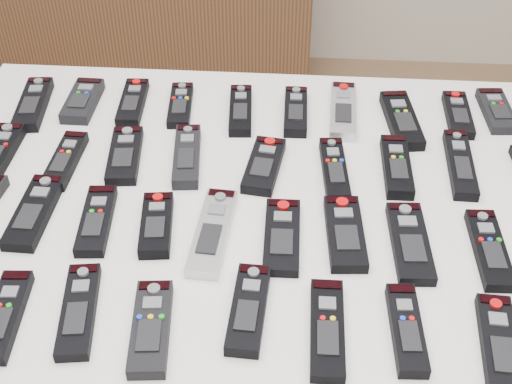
# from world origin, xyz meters

# --- Properties ---
(table) EXTENTS (1.25, 0.88, 0.78)m
(table) POSITION_xyz_m (0.11, 0.13, 0.72)
(table) COLOR white
(table) RESTS_ON ground
(remote_0) EXTENTS (0.07, 0.18, 0.02)m
(remote_0) POSITION_xyz_m (-0.39, 0.39, 0.79)
(remote_0) COLOR black
(remote_0) RESTS_ON table
(remote_1) EXTENTS (0.06, 0.15, 0.02)m
(remote_1) POSITION_xyz_m (-0.28, 0.41, 0.79)
(remote_1) COLOR black
(remote_1) RESTS_ON table
(remote_2) EXTENTS (0.06, 0.16, 0.02)m
(remote_2) POSITION_xyz_m (-0.18, 0.41, 0.79)
(remote_2) COLOR black
(remote_2) RESTS_ON table
(remote_3) EXTENTS (0.06, 0.15, 0.02)m
(remote_3) POSITION_xyz_m (-0.07, 0.41, 0.79)
(remote_3) COLOR black
(remote_3) RESTS_ON table
(remote_4) EXTENTS (0.06, 0.17, 0.02)m
(remote_4) POSITION_xyz_m (0.06, 0.40, 0.79)
(remote_4) COLOR black
(remote_4) RESTS_ON table
(remote_5) EXTENTS (0.05, 0.16, 0.02)m
(remote_5) POSITION_xyz_m (0.17, 0.40, 0.79)
(remote_5) COLOR black
(remote_5) RESTS_ON table
(remote_6) EXTENTS (0.06, 0.19, 0.02)m
(remote_6) POSITION_xyz_m (0.27, 0.41, 0.79)
(remote_6) COLOR #B7B7BC
(remote_6) RESTS_ON table
(remote_7) EXTENTS (0.08, 0.19, 0.02)m
(remote_7) POSITION_xyz_m (0.39, 0.38, 0.79)
(remote_7) COLOR black
(remote_7) RESTS_ON table
(remote_8) EXTENTS (0.05, 0.15, 0.02)m
(remote_8) POSITION_xyz_m (0.51, 0.41, 0.79)
(remote_8) COLOR black
(remote_8) RESTS_ON table
(remote_9) EXTENTS (0.07, 0.15, 0.02)m
(remote_9) POSITION_xyz_m (0.59, 0.43, 0.79)
(remote_9) COLOR black
(remote_9) RESTS_ON table
(remote_11) EXTENTS (0.05, 0.16, 0.02)m
(remote_11) POSITION_xyz_m (-0.27, 0.20, 0.79)
(remote_11) COLOR black
(remote_11) RESTS_ON table
(remote_12) EXTENTS (0.08, 0.17, 0.02)m
(remote_12) POSITION_xyz_m (-0.16, 0.23, 0.79)
(remote_12) COLOR black
(remote_12) RESTS_ON table
(remote_13) EXTENTS (0.07, 0.18, 0.02)m
(remote_13) POSITION_xyz_m (-0.03, 0.23, 0.79)
(remote_13) COLOR black
(remote_13) RESTS_ON table
(remote_14) EXTENTS (0.08, 0.16, 0.02)m
(remote_14) POSITION_xyz_m (0.12, 0.21, 0.79)
(remote_14) COLOR black
(remote_14) RESTS_ON table
(remote_15) EXTENTS (0.06, 0.18, 0.02)m
(remote_15) POSITION_xyz_m (0.25, 0.21, 0.79)
(remote_15) COLOR black
(remote_15) RESTS_ON table
(remote_16) EXTENTS (0.05, 0.17, 0.02)m
(remote_16) POSITION_xyz_m (0.37, 0.23, 0.79)
(remote_16) COLOR black
(remote_16) RESTS_ON table
(remote_17) EXTENTS (0.05, 0.20, 0.02)m
(remote_17) POSITION_xyz_m (0.49, 0.25, 0.79)
(remote_17) COLOR black
(remote_17) RESTS_ON table
(remote_20) EXTENTS (0.06, 0.18, 0.02)m
(remote_20) POSITION_xyz_m (-0.28, 0.05, 0.79)
(remote_20) COLOR black
(remote_20) RESTS_ON table
(remote_21) EXTENTS (0.06, 0.17, 0.02)m
(remote_21) POSITION_xyz_m (-0.17, 0.04, 0.79)
(remote_21) COLOR black
(remote_21) RESTS_ON table
(remote_22) EXTENTS (0.07, 0.15, 0.02)m
(remote_22) POSITION_xyz_m (-0.06, 0.04, 0.79)
(remote_22) COLOR black
(remote_22) RESTS_ON table
(remote_23) EXTENTS (0.07, 0.21, 0.02)m
(remote_23) POSITION_xyz_m (0.04, 0.03, 0.79)
(remote_23) COLOR #B7B7BC
(remote_23) RESTS_ON table
(remote_24) EXTENTS (0.06, 0.17, 0.02)m
(remote_24) POSITION_xyz_m (0.16, 0.03, 0.79)
(remote_24) COLOR black
(remote_24) RESTS_ON table
(remote_25) EXTENTS (0.07, 0.17, 0.02)m
(remote_25) POSITION_xyz_m (0.27, 0.04, 0.79)
(remote_25) COLOR black
(remote_25) RESTS_ON table
(remote_26) EXTENTS (0.07, 0.19, 0.02)m
(remote_26) POSITION_xyz_m (0.38, 0.03, 0.79)
(remote_26) COLOR black
(remote_26) RESTS_ON table
(remote_27) EXTENTS (0.06, 0.18, 0.02)m
(remote_27) POSITION_xyz_m (0.51, 0.02, 0.79)
(remote_27) COLOR black
(remote_27) RESTS_ON table
(remote_30) EXTENTS (0.06, 0.17, 0.02)m
(remote_30) POSITION_xyz_m (-0.25, -0.18, 0.79)
(remote_30) COLOR black
(remote_30) RESTS_ON table
(remote_31) EXTENTS (0.07, 0.18, 0.02)m
(remote_31) POSITION_xyz_m (-0.14, -0.16, 0.79)
(remote_31) COLOR black
(remote_31) RESTS_ON table
(remote_32) EXTENTS (0.07, 0.17, 0.02)m
(remote_32) POSITION_xyz_m (-0.03, -0.19, 0.79)
(remote_32) COLOR black
(remote_32) RESTS_ON table
(remote_33) EXTENTS (0.06, 0.17, 0.02)m
(remote_33) POSITION_xyz_m (0.12, -0.14, 0.79)
(remote_33) COLOR black
(remote_33) RESTS_ON table
(remote_34) EXTENTS (0.05, 0.18, 0.02)m
(remote_34) POSITION_xyz_m (0.24, -0.17, 0.79)
(remote_34) COLOR black
(remote_34) RESTS_ON table
(remote_35) EXTENTS (0.05, 0.16, 0.02)m
(remote_35) POSITION_xyz_m (0.35, -0.16, 0.79)
(remote_35) COLOR black
(remote_35) RESTS_ON table
(remote_36) EXTENTS (0.06, 0.18, 0.02)m
(remote_36) POSITION_xyz_m (0.49, -0.18, 0.79)
(remote_36) COLOR black
(remote_36) RESTS_ON table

